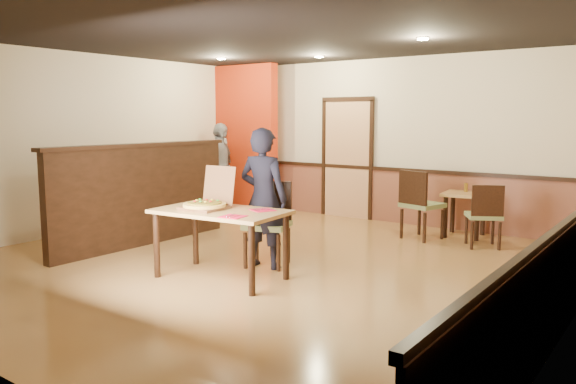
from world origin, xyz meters
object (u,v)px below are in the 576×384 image
object	(u,v)px
side_chair_left	(419,202)
side_table	(465,204)
diner_chair	(269,220)
passerby	(220,168)
side_chair_right	(485,213)
diner	(263,198)
main_table	(220,220)
pizza_box	(207,203)
condiment	(466,187)

from	to	relation	value
side_chair_left	side_table	bearing A→B (deg)	-112.14
diner_chair	passerby	size ratio (longest dim) A/B	0.60
side_chair_right	passerby	size ratio (longest dim) A/B	0.53
passerby	diner	bearing A→B (deg)	-147.35
side_chair_left	main_table	bearing A→B (deg)	87.89
pizza_box	condiment	distance (m)	4.30
side_table	pizza_box	bearing A→B (deg)	-112.83
main_table	side_chair_right	distance (m)	3.78
side_table	diner	distance (m)	3.49
main_table	side_chair_right	world-z (taller)	side_chair_right
side_chair_left	diner	distance (m)	2.73
main_table	side_table	world-z (taller)	main_table
side_chair_left	condiment	xyz separation A→B (m)	(0.43, 0.75, 0.17)
side_chair_right	side_table	world-z (taller)	side_chair_right
main_table	diner	xyz separation A→B (m)	(0.09, 0.66, 0.17)
main_table	pizza_box	xyz separation A→B (m)	(-0.18, -0.02, 0.17)
side_chair_right	condiment	xyz separation A→B (m)	(-0.52, 0.74, 0.25)
pizza_box	diner	bearing A→B (deg)	65.15
diner_chair	diner	world-z (taller)	diner
side_chair_right	pizza_box	xyz separation A→B (m)	(-2.11, -3.26, 0.35)
diner_chair	condiment	size ratio (longest dim) A/B	7.53
main_table	passerby	distance (m)	4.48
diner_chair	side_table	world-z (taller)	diner_chair
side_chair_left	passerby	world-z (taller)	passerby
main_table	passerby	xyz separation A→B (m)	(-3.05, 3.27, 0.17)
main_table	condiment	bearing A→B (deg)	65.01
side_chair_left	pizza_box	world-z (taller)	pizza_box
side_table	diner	size ratio (longest dim) A/B	0.41
diner_chair	side_table	size ratio (longest dim) A/B	1.47
side_chair_left	pizza_box	bearing A→B (deg)	85.16
side_chair_right	condiment	size ratio (longest dim) A/B	6.62
diner_chair	condiment	bearing A→B (deg)	46.87
side_table	passerby	distance (m)	4.55
diner_chair	side_chair_left	bearing A→B (deg)	49.08
side_chair_left	diner	size ratio (longest dim) A/B	0.61
side_table	pizza_box	world-z (taller)	pizza_box
diner	condiment	bearing A→B (deg)	-120.86
diner	condiment	xyz separation A→B (m)	(1.32, 3.32, -0.11)
main_table	passerby	world-z (taller)	passerby
side_chair_left	condiment	size ratio (longest dim) A/B	7.63
diner_chair	side_chair_left	xyz separation A→B (m)	(0.93, 2.41, 0.01)
main_table	condiment	world-z (taller)	condiment
main_table	diner_chair	bearing A→B (deg)	80.70
side_chair_left	side_chair_right	bearing A→B (deg)	-164.19
main_table	diner	distance (m)	0.69
passerby	condiment	size ratio (longest dim) A/B	12.54
diner_chair	side_table	xyz separation A→B (m)	(1.40, 3.04, -0.06)
condiment	passerby	bearing A→B (deg)	-171.02
diner_chair	pizza_box	world-z (taller)	pizza_box
condiment	diner	bearing A→B (deg)	-111.76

